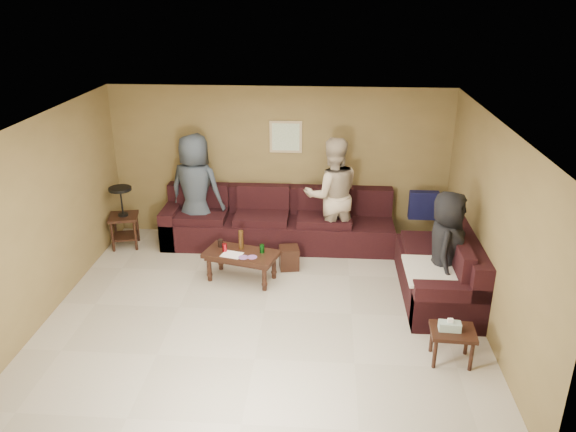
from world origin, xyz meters
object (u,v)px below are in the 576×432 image
(sectional_sofa, at_px, (328,241))
(coffee_table, at_px, (241,256))
(end_table_left, at_px, (123,216))
(waste_bin, at_px, (289,258))
(person_right, at_px, (445,249))
(person_left, at_px, (196,190))
(person_middle, at_px, (332,195))
(side_table_right, at_px, (452,334))

(sectional_sofa, bearing_deg, coffee_table, -150.77)
(end_table_left, bearing_deg, waste_bin, -12.26)
(person_right, bearing_deg, sectional_sofa, 68.04)
(waste_bin, bearing_deg, sectional_sofa, 27.06)
(coffee_table, xyz_separation_m, waste_bin, (0.66, 0.40, -0.20))
(sectional_sofa, distance_m, person_right, 1.94)
(sectional_sofa, bearing_deg, person_left, 166.54)
(person_right, bearing_deg, waste_bin, 82.97)
(waste_bin, bearing_deg, coffee_table, -148.94)
(person_left, distance_m, person_right, 3.99)
(end_table_left, height_order, person_right, person_right)
(coffee_table, height_order, waste_bin, coffee_table)
(sectional_sofa, xyz_separation_m, waste_bin, (-0.57, -0.29, -0.16))
(sectional_sofa, relative_size, coffee_table, 4.10)
(waste_bin, distance_m, person_right, 2.33)
(person_left, bearing_deg, end_table_left, 24.58)
(sectional_sofa, bearing_deg, person_right, -36.70)
(end_table_left, bearing_deg, person_right, -16.52)
(waste_bin, bearing_deg, end_table_left, 167.74)
(coffee_table, relative_size, person_middle, 0.62)
(sectional_sofa, relative_size, person_left, 2.53)
(sectional_sofa, xyz_separation_m, end_table_left, (-3.28, 0.29, 0.20))
(waste_bin, bearing_deg, person_middle, 49.08)
(sectional_sofa, distance_m, side_table_right, 2.79)
(coffee_table, relative_size, person_left, 0.62)
(person_middle, bearing_deg, waste_bin, 37.32)
(waste_bin, bearing_deg, side_table_right, -47.23)
(coffee_table, bearing_deg, end_table_left, 154.32)
(person_right, bearing_deg, end_table_left, 88.22)
(sectional_sofa, relative_size, side_table_right, 8.46)
(person_left, distance_m, person_middle, 2.17)
(side_table_right, bearing_deg, person_right, 84.62)
(waste_bin, distance_m, person_middle, 1.21)
(person_left, height_order, person_middle, person_middle)
(person_right, bearing_deg, person_left, 80.52)
(person_left, relative_size, person_right, 1.17)
(waste_bin, relative_size, person_left, 0.19)
(person_middle, bearing_deg, end_table_left, -9.53)
(coffee_table, xyz_separation_m, person_right, (2.74, -0.44, 0.42))
(coffee_table, height_order, side_table_right, coffee_table)
(person_middle, bearing_deg, person_right, 121.62)
(coffee_table, bearing_deg, person_middle, 41.02)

